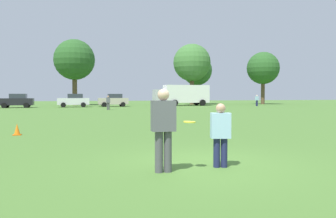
# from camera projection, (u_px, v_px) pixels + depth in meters

# --- Properties ---
(ground_plane) EXTENTS (179.67, 179.67, 0.00)m
(ground_plane) POSITION_uv_depth(u_px,v_px,m) (202.00, 164.00, 8.16)
(ground_plane) COLOR #47702D
(player_thrower) EXTENTS (0.52, 0.31, 1.79)m
(player_thrower) POSITION_uv_depth(u_px,v_px,m) (163.00, 125.00, 7.28)
(player_thrower) COLOR #4C4C51
(player_thrower) RESTS_ON ground
(player_defender) EXTENTS (0.49, 0.35, 1.47)m
(player_defender) POSITION_uv_depth(u_px,v_px,m) (221.00, 132.00, 7.79)
(player_defender) COLOR #1E234C
(player_defender) RESTS_ON ground
(frisbee) EXTENTS (0.27, 0.27, 0.04)m
(frisbee) POSITION_uv_depth(u_px,v_px,m) (189.00, 122.00, 7.46)
(frisbee) COLOR yellow
(traffic_cone) EXTENTS (0.32, 0.32, 0.48)m
(traffic_cone) POSITION_uv_depth(u_px,v_px,m) (17.00, 130.00, 14.07)
(traffic_cone) COLOR #D8590C
(traffic_cone) RESTS_ON ground
(parked_car_center) EXTENTS (4.22, 2.25, 1.82)m
(parked_car_center) POSITION_uv_depth(u_px,v_px,m) (17.00, 101.00, 44.41)
(parked_car_center) COLOR black
(parked_car_center) RESTS_ON ground
(parked_car_mid_right) EXTENTS (4.22, 2.25, 1.82)m
(parked_car_mid_right) POSITION_uv_depth(u_px,v_px,m) (74.00, 100.00, 46.73)
(parked_car_mid_right) COLOR silver
(parked_car_mid_right) RESTS_ON ground
(parked_car_near_right) EXTENTS (4.22, 2.25, 1.82)m
(parked_car_near_right) POSITION_uv_depth(u_px,v_px,m) (113.00, 100.00, 48.62)
(parked_car_near_right) COLOR #B7AD99
(parked_car_near_right) RESTS_ON ground
(box_truck) EXTENTS (8.52, 3.08, 3.18)m
(box_truck) POSITION_uv_depth(u_px,v_px,m) (182.00, 94.00, 52.55)
(box_truck) COLOR white
(box_truck) RESTS_ON ground
(bystander_sideline_watcher) EXTENTS (0.48, 0.30, 1.67)m
(bystander_sideline_watcher) POSITION_uv_depth(u_px,v_px,m) (257.00, 100.00, 50.89)
(bystander_sideline_watcher) COLOR #1E234C
(bystander_sideline_watcher) RESTS_ON ground
(bystander_far_jogger) EXTENTS (0.45, 0.28, 1.59)m
(bystander_far_jogger) POSITION_uv_depth(u_px,v_px,m) (108.00, 102.00, 38.06)
(bystander_far_jogger) COLOR #4C4C51
(bystander_far_jogger) RESTS_ON ground
(tree_west_maple) EXTENTS (6.56, 6.56, 10.66)m
(tree_west_maple) POSITION_uv_depth(u_px,v_px,m) (74.00, 60.00, 55.06)
(tree_west_maple) COLOR brown
(tree_west_maple) RESTS_ON ground
(tree_center_elm) EXTENTS (6.41, 6.41, 10.42)m
(tree_center_elm) POSITION_uv_depth(u_px,v_px,m) (192.00, 63.00, 58.44)
(tree_center_elm) COLOR brown
(tree_center_elm) RESTS_ON ground
(tree_east_birch) EXTENTS (5.50, 5.50, 8.93)m
(tree_east_birch) POSITION_uv_depth(u_px,v_px,m) (197.00, 71.00, 62.55)
(tree_east_birch) COLOR brown
(tree_east_birch) RESTS_ON ground
(tree_east_oak) EXTENTS (5.77, 5.77, 9.37)m
(tree_east_oak) POSITION_uv_depth(u_px,v_px,m) (263.00, 68.00, 61.01)
(tree_east_oak) COLOR brown
(tree_east_oak) RESTS_ON ground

